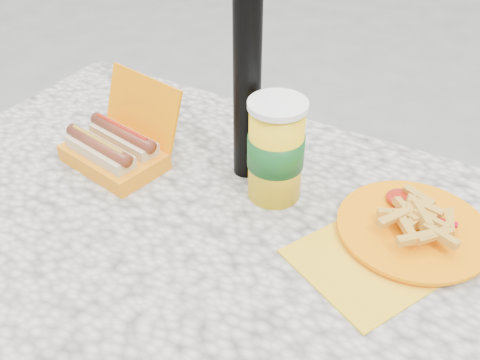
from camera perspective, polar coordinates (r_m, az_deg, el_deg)
The scene contains 4 objects.
picnic_table at distance 1.02m, azimuth -3.84°, elevation -8.55°, with size 1.20×0.80×0.75m.
hotdog_box at distance 1.08m, azimuth -13.14°, elevation 3.34°, with size 0.22×0.20×0.15m.
fries_plate at distance 0.94m, azimuth 17.63°, elevation -5.03°, with size 0.31×0.37×0.05m.
soda_cup at distance 0.94m, azimuth 3.84°, elevation 3.17°, with size 0.10×0.10×0.19m.
Camera 1 is at (0.41, -0.58, 1.37)m, focal length 40.00 mm.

